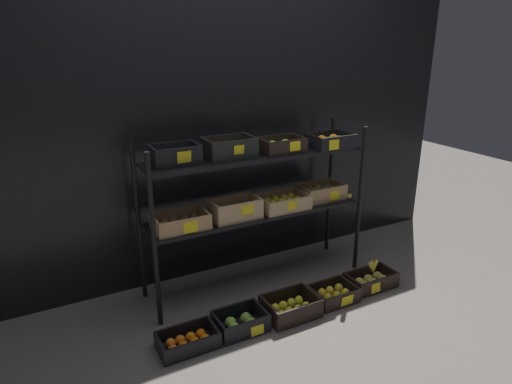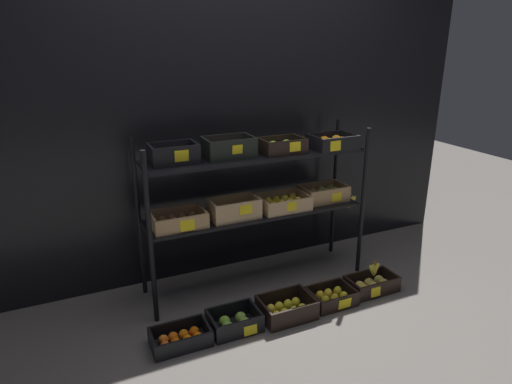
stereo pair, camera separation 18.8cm
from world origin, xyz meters
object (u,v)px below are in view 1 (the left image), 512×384
display_rack (259,184)px  crate_ground_lemon (290,308)px  crate_ground_apple_gold (371,281)px  crate_ground_right_lemon (333,294)px  crate_ground_apple_green (240,323)px  crate_ground_tangerine (188,341)px  banana_bunch_loose (373,266)px

display_rack → crate_ground_lemon: bearing=-92.8°
display_rack → crate_ground_lemon: 0.87m
crate_ground_lemon → crate_ground_apple_gold: bearing=1.7°
crate_ground_lemon → crate_ground_right_lemon: (0.36, 0.01, -0.01)m
crate_ground_apple_green → crate_ground_apple_gold: 1.08m
crate_ground_tangerine → crate_ground_apple_gold: 1.44m
crate_ground_apple_green → crate_ground_right_lemon: crate_ground_apple_green is taller
crate_ground_lemon → crate_ground_apple_green: bearing=177.5°
crate_ground_lemon → crate_ground_apple_gold: (0.72, 0.02, -0.00)m
crate_ground_apple_gold → banana_bunch_loose: 0.12m
crate_ground_tangerine → crate_ground_right_lemon: (1.08, -0.00, 0.00)m
crate_ground_right_lemon → crate_ground_apple_gold: 0.36m
crate_ground_apple_green → crate_ground_lemon: (0.37, -0.02, 0.00)m
crate_ground_lemon → banana_bunch_loose: size_ratio=2.81×
crate_ground_lemon → crate_ground_apple_gold: 0.72m
banana_bunch_loose → crate_ground_apple_gold: bearing=-165.7°
crate_ground_lemon → crate_ground_right_lemon: crate_ground_lemon is taller
crate_ground_right_lemon → crate_ground_apple_gold: size_ratio=0.84×
crate_ground_tangerine → display_rack: bearing=32.7°
crate_ground_tangerine → crate_ground_apple_gold: bearing=0.5°
crate_ground_lemon → banana_bunch_loose: bearing=1.9°
crate_ground_right_lemon → crate_ground_apple_gold: bearing=1.9°
banana_bunch_loose → crate_ground_tangerine: bearing=-179.4°
display_rack → crate_ground_apple_green: (-0.39, -0.47, -0.73)m
crate_ground_apple_gold → crate_ground_tangerine: bearing=-179.5°
crate_ground_lemon → banana_bunch_loose: 0.74m
display_rack → crate_ground_apple_gold: size_ratio=4.68×
display_rack → crate_ground_apple_green: size_ratio=5.41×
crate_ground_apple_green → crate_ground_apple_gold: crate_ground_apple_green is taller
crate_ground_apple_green → crate_ground_tangerine: bearing=-178.9°
crate_ground_lemon → display_rack: bearing=87.2°
crate_ground_lemon → crate_ground_tangerine: bearing=179.3°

